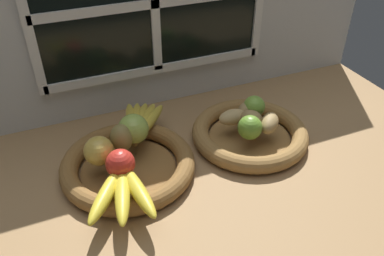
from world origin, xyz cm
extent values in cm
cube|color=#9E774C|center=(0.00, 0.00, -1.50)|extent=(140.00, 90.00, 3.00)
cube|color=silver|center=(0.00, 30.00, 27.50)|extent=(140.00, 3.00, 55.00)
cube|color=black|center=(0.00, 28.10, 31.00)|extent=(64.00, 0.80, 38.00)
cube|color=white|center=(0.00, 27.50, 31.00)|extent=(2.40, 1.20, 38.00)
cube|color=white|center=(0.00, 27.50, 31.00)|extent=(64.00, 1.20, 2.40)
cube|color=white|center=(-32.00, 27.50, 31.00)|extent=(2.40, 1.20, 40.40)
cube|color=white|center=(0.00, 27.50, 12.00)|extent=(64.00, 1.20, 2.40)
cylinder|color=brown|center=(-17.07, 0.88, 0.50)|extent=(22.97, 22.97, 1.00)
torus|color=brown|center=(-17.07, 0.88, 2.20)|extent=(32.41, 32.41, 4.40)
cylinder|color=olive|center=(16.33, 0.88, 0.50)|extent=(21.76, 21.76, 1.00)
torus|color=olive|center=(16.33, 0.88, 2.20)|extent=(30.94, 30.94, 4.40)
sphere|color=#99B74C|center=(-13.71, 6.26, 8.19)|extent=(7.58, 7.58, 7.58)
sphere|color=red|center=(-19.74, -4.56, 7.69)|extent=(6.58, 6.58, 6.58)
sphere|color=gold|center=(-23.25, 1.44, 7.86)|extent=(6.92, 6.92, 6.92)
ellipsoid|color=olive|center=(-17.30, 4.01, 8.02)|extent=(5.56, 6.04, 7.23)
ellipsoid|color=yellow|center=(-24.28, -10.67, 6.01)|extent=(12.86, 16.53, 3.21)
ellipsoid|color=yellow|center=(-21.37, -11.99, 6.01)|extent=(7.52, 18.14, 3.21)
ellipsoid|color=yellow|center=(-18.19, -12.22, 6.01)|extent=(5.15, 18.14, 3.21)
sphere|color=brown|center=(-19.17, -3.32, 6.01)|extent=(2.89, 2.89, 2.89)
ellipsoid|color=gold|center=(-8.42, 10.92, 5.78)|extent=(13.75, 14.93, 2.77)
ellipsoid|color=gold|center=(-9.35, 11.65, 5.78)|extent=(12.13, 16.08, 2.77)
ellipsoid|color=gold|center=(-10.36, 12.24, 5.78)|extent=(10.29, 16.94, 2.77)
ellipsoid|color=gold|center=(-11.44, 12.69, 5.78)|extent=(8.27, 17.50, 2.77)
ellipsoid|color=gold|center=(-12.57, 12.99, 5.78)|extent=(6.09, 17.75, 2.77)
sphere|color=brown|center=(-14.26, 4.38, 5.78)|extent=(2.49, 2.49, 2.49)
ellipsoid|color=tan|center=(12.45, 3.90, 6.45)|extent=(7.82, 4.60, 4.11)
ellipsoid|color=#A38451|center=(19.78, -2.57, 6.72)|extent=(8.66, 8.76, 4.63)
ellipsoid|color=#A38451|center=(16.33, 0.88, 6.78)|extent=(7.41, 7.41, 4.76)
ellipsoid|color=#A38451|center=(18.49, 5.62, 6.54)|extent=(7.86, 6.12, 4.27)
sphere|color=olive|center=(13.54, -3.30, 7.51)|extent=(6.21, 6.21, 6.21)
sphere|color=#7AAD3D|center=(19.58, 5.06, 7.36)|extent=(5.91, 5.91, 5.91)
cone|color=red|center=(18.61, -1.32, 5.40)|extent=(12.79, 4.81, 1.99)
camera|label=1|loc=(-30.53, -71.66, 64.43)|focal=36.88mm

